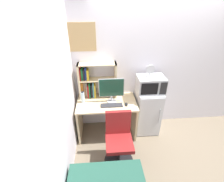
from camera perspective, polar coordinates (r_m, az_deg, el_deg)
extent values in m
cube|color=silver|center=(3.50, 21.30, 7.91)|extent=(6.40, 0.04, 2.60)
cube|color=silver|center=(1.84, -20.47, -12.38)|extent=(0.04, 4.40, 2.60)
cube|color=beige|center=(3.10, -1.89, -4.01)|extent=(1.12, 0.66, 0.03)
cube|color=beige|center=(3.36, -11.16, -9.84)|extent=(0.04, 0.60, 0.74)
cube|color=beige|center=(3.39, 7.48, -9.02)|extent=(0.04, 0.60, 0.74)
cube|color=beige|center=(3.14, -11.21, 3.33)|extent=(0.03, 0.22, 0.69)
cube|color=beige|center=(3.13, 1.18, 3.82)|extent=(0.03, 0.22, 0.69)
cube|color=beige|center=(2.98, -5.31, 9.41)|extent=(0.71, 0.22, 0.01)
cube|color=beige|center=(3.10, -5.05, 4.05)|extent=(0.64, 0.22, 0.01)
cube|color=orange|center=(3.24, -10.25, 0.61)|extent=(0.04, 0.15, 0.32)
cube|color=brown|center=(3.23, -9.43, 0.71)|extent=(0.04, 0.14, 0.33)
cube|color=silver|center=(3.24, -8.79, 0.50)|extent=(0.02, 0.13, 0.29)
cube|color=#B21E1E|center=(3.24, -8.22, 0.15)|extent=(0.03, 0.17, 0.26)
cube|color=#197233|center=(3.22, -7.78, 0.50)|extent=(0.02, 0.18, 0.30)
cube|color=black|center=(3.24, -7.09, 0.31)|extent=(0.04, 0.15, 0.26)
cube|color=teal|center=(3.22, -6.50, 0.74)|extent=(0.03, 0.16, 0.32)
cube|color=gold|center=(3.22, -5.94, 0.38)|extent=(0.03, 0.18, 0.28)
cube|color=#B21E1E|center=(3.09, -10.94, 5.88)|extent=(0.02, 0.17, 0.22)
cube|color=#197233|center=(3.09, -10.37, 5.90)|extent=(0.03, 0.15, 0.21)
cube|color=black|center=(3.09, -9.69, 5.79)|extent=(0.03, 0.16, 0.20)
cube|color=navy|center=(3.09, -9.12, 6.10)|extent=(0.03, 0.14, 0.23)
cube|color=gold|center=(3.08, -8.41, 5.79)|extent=(0.04, 0.16, 0.19)
cylinder|color=#B7B7BC|center=(3.10, -0.17, -3.50)|extent=(0.18, 0.18, 0.02)
cylinder|color=#B7B7BC|center=(3.07, -0.17, -2.51)|extent=(0.04, 0.04, 0.11)
cube|color=#B7B7BC|center=(2.96, -0.19, 1.19)|extent=(0.46, 0.01, 0.36)
cube|color=#193D2D|center=(2.96, -0.18, 1.15)|extent=(0.44, 0.02, 0.33)
cube|color=#333338|center=(2.98, -0.10, -4.99)|extent=(0.40, 0.12, 0.02)
ellipsoid|color=black|center=(3.01, 5.01, -4.62)|extent=(0.05, 0.10, 0.03)
cylinder|color=silver|center=(3.08, -10.11, -2.19)|extent=(0.07, 0.07, 0.21)
cylinder|color=black|center=(3.02, -10.30, -0.35)|extent=(0.04, 0.04, 0.02)
cube|color=silver|center=(3.46, 12.07, -6.71)|extent=(0.47, 0.49, 0.93)
cube|color=silver|center=(3.27, 13.22, -9.28)|extent=(0.45, 0.01, 0.89)
cylinder|color=#B2B2B7|center=(3.28, 16.13, -8.52)|extent=(0.01, 0.01, 0.33)
cube|color=#ADADB2|center=(3.14, 13.23, 2.37)|extent=(0.50, 0.37, 0.30)
cube|color=black|center=(2.96, 12.93, 0.67)|extent=(0.30, 0.01, 0.23)
cube|color=black|center=(3.04, 17.47, 0.83)|extent=(0.12, 0.01, 0.24)
cylinder|color=silver|center=(3.06, 12.85, 4.92)|extent=(0.11, 0.11, 0.01)
cylinder|color=silver|center=(3.05, 12.92, 5.55)|extent=(0.02, 0.02, 0.06)
cylinder|color=silver|center=(3.00, 13.21, 7.39)|extent=(0.16, 0.03, 0.16)
cylinder|color=black|center=(3.09, 2.32, -23.09)|extent=(0.50, 0.50, 0.04)
cylinder|color=black|center=(2.92, 2.41, -20.58)|extent=(0.04, 0.04, 0.42)
cube|color=maroon|center=(2.75, 2.52, -17.51)|extent=(0.43, 0.43, 0.07)
cube|color=maroon|center=(2.71, 2.14, -10.82)|extent=(0.41, 0.06, 0.44)
cube|color=tan|center=(2.98, -11.38, 17.84)|extent=(0.57, 0.02, 0.48)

